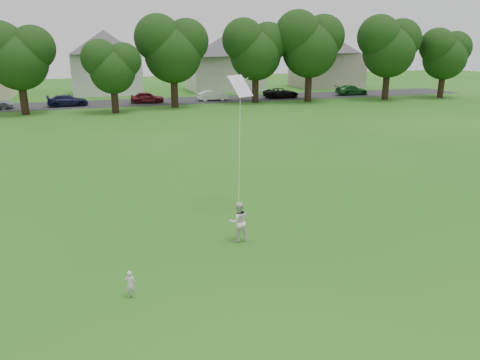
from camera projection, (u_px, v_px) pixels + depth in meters
name	position (u px, v px, depth m)	size (l,w,h in m)	color
ground	(187.00, 276.00, 14.35)	(160.00, 160.00, 0.00)	#1B5D15
street	(112.00, 103.00, 52.65)	(90.00, 7.00, 0.01)	#2D2D30
toddler	(130.00, 284.00, 13.08)	(0.30, 0.20, 0.82)	silver
older_boy	(239.00, 222.00, 16.68)	(0.72, 0.56, 1.48)	silver
kite	(239.00, 146.00, 17.53)	(1.23, 2.08, 5.26)	silver
tree_row	(149.00, 47.00, 46.46)	(79.94, 9.16, 10.36)	black
parked_cars	(127.00, 98.00, 52.00)	(64.16, 2.21, 1.27)	black
house_row	(114.00, 56.00, 60.67)	(76.91, 14.15, 10.49)	silver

